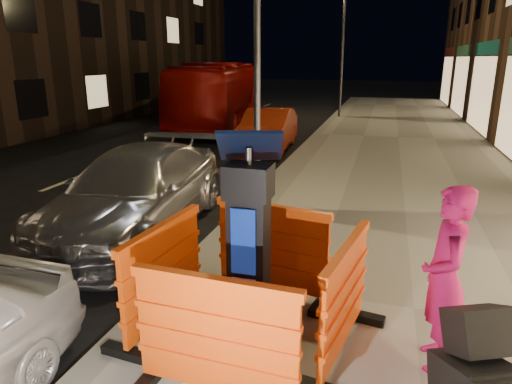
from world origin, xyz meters
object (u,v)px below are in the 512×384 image
(man, at_px, (445,279))
(stroller, at_px, (481,384))
(barrier_back, at_px, (272,250))
(parking_kiosk, at_px, (249,245))
(barrier_bldgside, at_px, (344,300))
(car_silver, at_px, (140,230))
(car_red, at_px, (268,150))
(barrier_front, at_px, (216,341))
(bus_doubledecker, at_px, (219,126))
(barrier_kerbside, at_px, (164,275))

(man, bearing_deg, stroller, 8.06)
(barrier_back, relative_size, man, 0.84)
(parking_kiosk, relative_size, barrier_bldgside, 1.40)
(car_silver, xyz_separation_m, car_red, (0.34, 7.77, 0.00))
(barrier_front, bearing_deg, barrier_back, 93.01)
(barrier_back, height_order, car_red, barrier_back)
(car_silver, bearing_deg, bus_doubledecker, 100.54)
(barrier_kerbside, bearing_deg, man, -82.09)
(barrier_front, bearing_deg, bus_doubledecker, 113.31)
(stroller, bearing_deg, man, 78.06)
(man, relative_size, stroller, 1.77)
(bus_doubledecker, bearing_deg, car_silver, -85.56)
(car_silver, height_order, stroller, stroller)
(parking_kiosk, xyz_separation_m, barrier_bldgside, (0.95, 0.00, -0.46))
(bus_doubledecker, height_order, stroller, bus_doubledecker)
(car_silver, distance_m, stroller, 6.09)
(barrier_back, bearing_deg, barrier_bldgside, -33.99)
(barrier_front, distance_m, man, 2.12)
(barrier_kerbside, relative_size, stroller, 1.49)
(car_red, xyz_separation_m, stroller, (4.55, -11.34, 0.65))
(barrier_front, distance_m, bus_doubledecker, 17.47)
(barrier_front, distance_m, car_red, 11.78)
(stroller, bearing_deg, barrier_back, 114.54)
(barrier_front, xyz_separation_m, bus_doubledecker, (-6.05, 16.37, -0.73))
(parking_kiosk, distance_m, barrier_bldgside, 1.05)
(barrier_front, relative_size, stroller, 1.49)
(barrier_kerbside, xyz_separation_m, bus_doubledecker, (-5.10, 15.42, -0.73))
(parking_kiosk, bearing_deg, car_red, 111.52)
(barrier_back, distance_m, barrier_bldgside, 1.34)
(barrier_front, height_order, stroller, barrier_front)
(barrier_bldgside, xyz_separation_m, car_silver, (-3.82, 2.76, -0.73))
(man, bearing_deg, bus_doubledecker, -157.27)
(man, bearing_deg, barrier_bldgside, -88.47)
(barrier_kerbside, distance_m, man, 2.79)
(barrier_bldgside, bearing_deg, car_red, 28.30)
(car_red, bearing_deg, barrier_kerbside, -84.63)
(barrier_front, bearing_deg, man, 32.76)
(barrier_kerbside, relative_size, barrier_bldgside, 1.00)
(bus_doubledecker, bearing_deg, barrier_bldgside, -75.24)
(parking_kiosk, relative_size, man, 1.17)
(barrier_kerbside, bearing_deg, car_silver, 40.85)
(barrier_bldgside, bearing_deg, barrier_kerbside, 100.01)
(barrier_front, xyz_separation_m, man, (1.82, 1.04, 0.30))
(car_silver, height_order, bus_doubledecker, bus_doubledecker)
(barrier_kerbside, height_order, stroller, barrier_kerbside)
(barrier_front, bearing_deg, parking_kiosk, 93.01)
(parking_kiosk, height_order, bus_doubledecker, parking_kiosk)
(barrier_back, xyz_separation_m, stroller, (2.02, -1.76, -0.08))
(barrier_kerbside, height_order, car_red, barrier_kerbside)
(barrier_front, height_order, barrier_kerbside, same)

